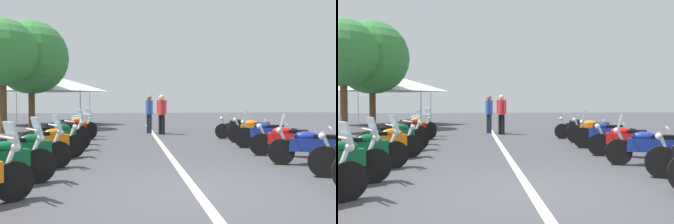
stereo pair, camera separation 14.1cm
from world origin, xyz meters
TOP-DOWN VIEW (x-y plane):
  - ground_plane at (0.00, 0.00)m, footprint 80.00×80.00m
  - lane_centre_stripe at (5.02, 0.00)m, footprint 23.42×0.16m
  - motorcycle_left_row_2 at (2.11, 3.29)m, footprint 1.15×1.88m
  - motorcycle_left_row_3 at (3.59, 3.13)m, footprint 1.16×1.76m
  - motorcycle_left_row_4 at (4.93, 3.18)m, footprint 1.34×1.87m
  - motorcycle_left_row_5 at (6.40, 3.33)m, footprint 1.22×1.84m
  - motorcycle_left_row_6 at (8.08, 3.21)m, footprint 1.36×1.80m
  - motorcycle_left_row_7 at (9.45, 3.37)m, footprint 1.14×1.91m
  - motorcycle_right_row_2 at (2.09, -3.09)m, footprint 0.98×1.97m
  - motorcycle_right_row_3 at (3.47, -3.14)m, footprint 1.00×1.99m
  - motorcycle_right_row_4 at (5.10, -3.18)m, footprint 1.01×2.00m
  - motorcycle_right_row_5 at (6.54, -3.31)m, footprint 1.03×1.88m
  - motorcycle_right_row_6 at (7.92, -3.20)m, footprint 1.05×1.87m
  - bystander_0 at (10.31, -0.35)m, footprint 0.39×0.41m
  - bystander_1 at (10.99, 0.17)m, footprint 0.47×0.32m
  - roadside_tree_0 at (13.82, 6.14)m, footprint 3.82×3.82m
  - roadside_tree_1 at (11.74, 6.88)m, footprint 3.16×3.16m
  - event_tent at (17.49, 6.26)m, footprint 5.45×5.45m

SIDE VIEW (x-z plane):
  - ground_plane at x=0.00m, z-range 0.00..0.00m
  - lane_centre_stripe at x=5.02m, z-range 0.00..0.01m
  - motorcycle_right_row_6 at x=7.92m, z-range -0.05..0.94m
  - motorcycle_left_row_3 at x=3.59m, z-range -0.05..0.94m
  - motorcycle_right_row_3 at x=3.47m, z-range -0.04..0.94m
  - motorcycle_left_row_2 at x=2.11m, z-range -0.14..1.05m
  - motorcycle_right_row_2 at x=2.09m, z-range -0.14..1.05m
  - motorcycle_right_row_5 at x=6.54m, z-range -0.04..0.96m
  - motorcycle_left_row_7 at x=9.45m, z-range -0.14..1.06m
  - motorcycle_left_row_6 at x=8.08m, z-range -0.14..1.07m
  - motorcycle_left_row_4 at x=4.93m, z-range -0.04..0.97m
  - motorcycle_left_row_5 at x=6.40m, z-range -0.14..1.07m
  - motorcycle_right_row_4 at x=5.10m, z-range -0.14..1.08m
  - bystander_1 at x=10.99m, z-range 0.16..1.92m
  - bystander_0 at x=10.31m, z-range 0.16..1.93m
  - event_tent at x=17.49m, z-range 1.05..4.25m
  - roadside_tree_1 at x=11.74m, z-range 1.06..6.39m
  - roadside_tree_0 at x=13.82m, z-range 0.92..6.60m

